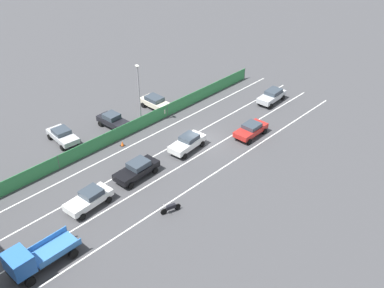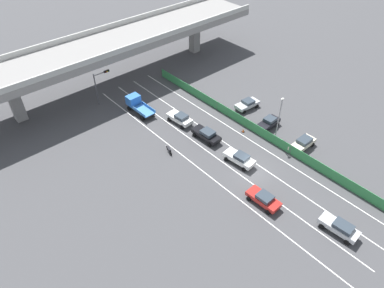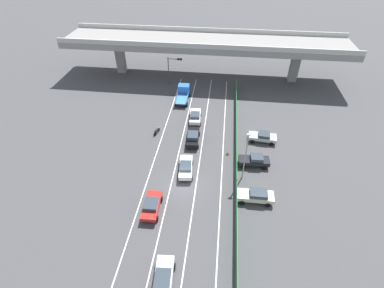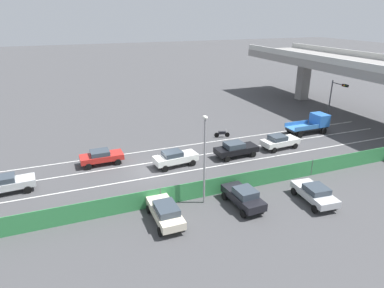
# 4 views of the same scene
# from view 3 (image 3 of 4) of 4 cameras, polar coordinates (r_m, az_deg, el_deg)

# --- Properties ---
(ground_plane) EXTENTS (300.00, 300.00, 0.00)m
(ground_plane) POSITION_cam_3_polar(r_m,az_deg,el_deg) (37.17, -1.73, -8.34)
(ground_plane) COLOR #424244
(lane_line_left_edge) EXTENTS (0.14, 48.68, 0.01)m
(lane_line_left_edge) POSITION_cam_3_polar(r_m,az_deg,el_deg) (42.44, -7.07, -1.42)
(lane_line_left_edge) COLOR silver
(lane_line_left_edge) RESTS_ON ground
(lane_line_mid_left) EXTENTS (0.14, 48.68, 0.01)m
(lane_line_mid_left) POSITION_cam_3_polar(r_m,az_deg,el_deg) (41.86, -2.71, -1.78)
(lane_line_mid_left) COLOR silver
(lane_line_mid_left) RESTS_ON ground
(lane_line_mid_right) EXTENTS (0.14, 48.68, 0.01)m
(lane_line_mid_right) POSITION_cam_3_polar(r_m,az_deg,el_deg) (41.54, 1.75, -2.13)
(lane_line_mid_right) COLOR silver
(lane_line_mid_right) RESTS_ON ground
(lane_line_right_edge) EXTENTS (0.14, 48.68, 0.01)m
(lane_line_right_edge) POSITION_cam_3_polar(r_m,az_deg,el_deg) (41.48, 6.25, -2.47)
(lane_line_right_edge) COLOR silver
(lane_line_right_edge) RESTS_ON ground
(elevated_overpass) EXTENTS (58.33, 10.40, 8.80)m
(elevated_overpass) POSITION_cam_3_polar(r_m,az_deg,el_deg) (61.10, 2.78, 19.72)
(elevated_overpass) COLOR gray
(elevated_overpass) RESTS_ON ground
(green_fence) EXTENTS (0.10, 44.78, 1.57)m
(green_fence) POSITION_cam_3_polar(r_m,az_deg,el_deg) (41.05, 8.99, -1.85)
(green_fence) COLOR #338447
(green_fence) RESTS_ON ground
(car_sedan_white) EXTENTS (2.29, 4.56, 1.61)m
(car_sedan_white) POSITION_cam_3_polar(r_m,az_deg,el_deg) (38.21, -1.28, -4.76)
(car_sedan_white) COLOR white
(car_sedan_white) RESTS_ON ground
(car_sedan_silver) EXTENTS (2.18, 4.52, 1.57)m
(car_sedan_silver) POSITION_cam_3_polar(r_m,az_deg,el_deg) (29.35, -5.87, -25.65)
(car_sedan_silver) COLOR #B7BABC
(car_sedan_silver) RESTS_ON ground
(car_sedan_red) EXTENTS (2.12, 4.33, 1.49)m
(car_sedan_red) POSITION_cam_3_polar(r_m,az_deg,el_deg) (34.23, -8.23, -12.25)
(car_sedan_red) COLOR red
(car_sedan_red) RESTS_ON ground
(car_hatchback_white) EXTENTS (2.27, 4.48, 1.60)m
(car_hatchback_white) POSITION_cam_3_polar(r_m,az_deg,el_deg) (48.05, 0.64, 5.63)
(car_hatchback_white) COLOR silver
(car_hatchback_white) RESTS_ON ground
(car_sedan_black) EXTENTS (2.17, 4.75, 1.64)m
(car_sedan_black) POSITION_cam_3_polar(r_m,az_deg,el_deg) (43.32, 0.19, 1.43)
(car_sedan_black) COLOR black
(car_sedan_black) RESTS_ON ground
(flatbed_truck_blue) EXTENTS (2.42, 5.48, 2.38)m
(flatbed_truck_blue) POSITION_cam_3_polar(r_m,az_deg,el_deg) (54.44, -1.80, 10.36)
(flatbed_truck_blue) COLOR black
(flatbed_truck_blue) RESTS_ON ground
(motorcycle) EXTENTS (0.78, 1.90, 0.93)m
(motorcycle) POSITION_cam_3_polar(r_m,az_deg,el_deg) (45.60, -7.20, 2.56)
(motorcycle) COLOR black
(motorcycle) RESTS_ON ground
(parked_sedan_cream) EXTENTS (4.54, 1.96, 1.57)m
(parked_sedan_cream) POSITION_cam_3_polar(r_m,az_deg,el_deg) (35.68, 12.82, -10.17)
(parked_sedan_cream) COLOR beige
(parked_sedan_cream) RESTS_ON ground
(parked_sedan_dark) EXTENTS (4.31, 2.09, 1.66)m
(parked_sedan_dark) POSITION_cam_3_polar(r_m,az_deg,el_deg) (40.20, 12.59, -3.24)
(parked_sedan_dark) COLOR black
(parked_sedan_dark) RESTS_ON ground
(parked_wagon_silver) EXTENTS (4.38, 2.34, 1.49)m
(parked_wagon_silver) POSITION_cam_3_polar(r_m,az_deg,el_deg) (44.86, 14.17, 1.46)
(parked_wagon_silver) COLOR #B2B5B7
(parked_wagon_silver) RESTS_ON ground
(traffic_light) EXTENTS (2.93, 0.40, 5.69)m
(traffic_light) POSITION_cam_3_polar(r_m,az_deg,el_deg) (58.86, -3.91, 15.57)
(traffic_light) COLOR #47474C
(traffic_light) RESTS_ON ground
(street_lamp) EXTENTS (0.60, 0.36, 7.40)m
(street_lamp) POSITION_cam_3_polar(r_m,az_deg,el_deg) (35.67, 10.90, -1.68)
(street_lamp) COLOR gray
(street_lamp) RESTS_ON ground
(traffic_cone) EXTENTS (0.47, 0.47, 0.56)m
(traffic_cone) POSITION_cam_3_polar(r_m,az_deg,el_deg) (41.64, 7.22, -1.90)
(traffic_cone) COLOR orange
(traffic_cone) RESTS_ON ground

